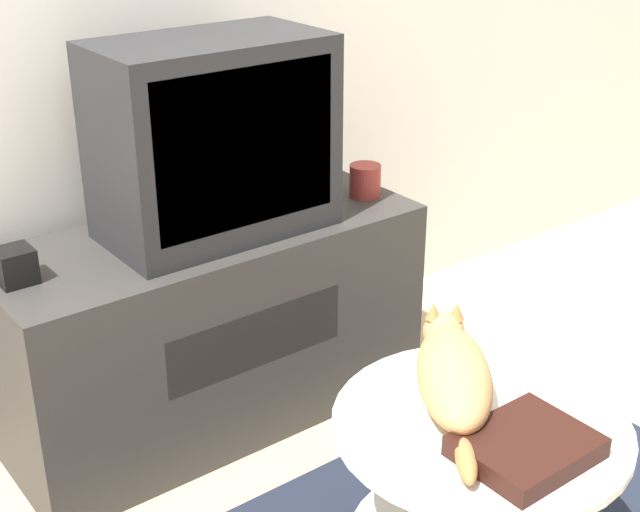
{
  "coord_description": "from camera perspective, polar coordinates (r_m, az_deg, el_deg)",
  "views": [
    {
      "loc": [
        -1.13,
        -1.03,
        1.54
      ],
      "look_at": [
        0.04,
        0.5,
        0.67
      ],
      "focal_mm": 50.0,
      "sensor_mm": 36.0,
      "label": 1
    }
  ],
  "objects": [
    {
      "name": "coffee_table",
      "position": [
        1.99,
        9.83,
        -14.31
      ],
      "size": [
        0.62,
        0.62,
        0.46
      ],
      "color": "#B2B2B7",
      "rests_on": "rug"
    },
    {
      "name": "dvd_box",
      "position": [
        1.8,
        13.04,
        -11.81
      ],
      "size": [
        0.25,
        0.2,
        0.04
      ],
      "color": "black",
      "rests_on": "coffee_table"
    },
    {
      "name": "speaker",
      "position": [
        2.25,
        -18.93,
        -0.6
      ],
      "size": [
        0.09,
        0.09,
        0.09
      ],
      "color": "black",
      "rests_on": "tv_stand"
    },
    {
      "name": "tv_stand",
      "position": [
        2.59,
        -6.92,
        -4.39
      ],
      "size": [
        1.21,
        0.48,
        0.6
      ],
      "color": "#33302D",
      "rests_on": "ground_plane"
    },
    {
      "name": "tv",
      "position": [
        2.37,
        -6.84,
        7.51
      ],
      "size": [
        0.6,
        0.34,
        0.52
      ],
      "color": "#232326",
      "rests_on": "tv_stand"
    },
    {
      "name": "cat",
      "position": [
        1.92,
        8.51,
        -7.39
      ],
      "size": [
        0.39,
        0.46,
        0.13
      ],
      "rotation": [
        0.0,
        0.0,
        0.89
      ],
      "color": "tan",
      "rests_on": "coffee_table"
    },
    {
      "name": "mug",
      "position": [
        2.67,
        2.9,
        4.84
      ],
      "size": [
        0.09,
        0.09,
        0.1
      ],
      "color": "#99332D",
      "rests_on": "tv_stand"
    }
  ]
}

